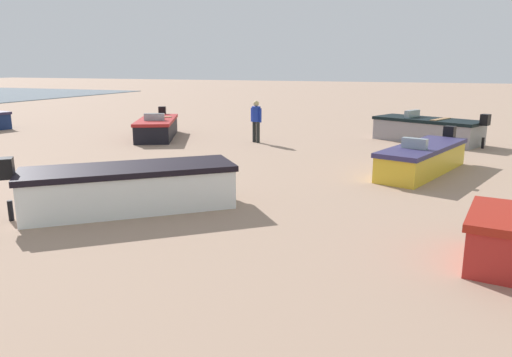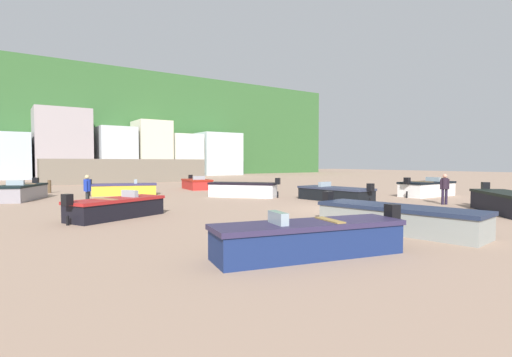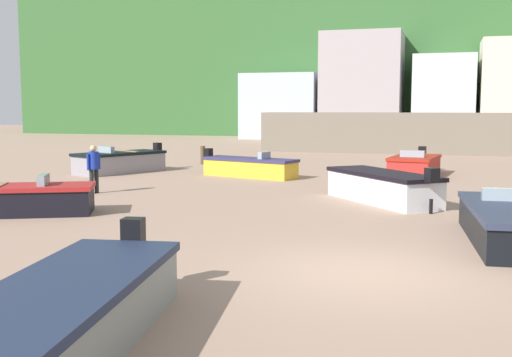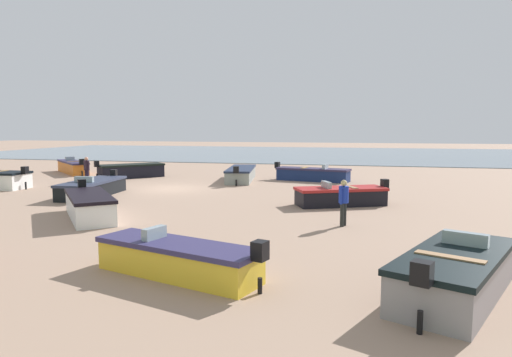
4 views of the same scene
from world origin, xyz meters
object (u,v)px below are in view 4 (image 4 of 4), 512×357
Objects in this scene: boat_grey_8 at (455,274)px; boat_grey_6 at (241,174)px; boat_navy_5 at (313,174)px; boat_black_1 at (131,171)px; boat_black_4 at (93,188)px; boat_black_0 at (341,196)px; boat_yellow_7 at (178,259)px; boat_white_9 at (89,206)px; beach_walker_distant at (344,199)px; boat_orange_10 at (73,167)px; beach_walker_foreground at (87,168)px.

boat_grey_6 is at bearing 141.51° from boat_grey_8.
boat_navy_5 is 4.61m from boat_grey_6.
boat_grey_8 is at bearing -3.41° from boat_black_1.
boat_black_4 is at bearing -36.05° from boat_navy_5.
boat_black_0 is 0.75× the size of boat_grey_6.
boat_yellow_7 is 5.97m from boat_grey_8.
boat_white_9 is (5.97, -5.57, 0.06)m from boat_yellow_7.
boat_grey_6 is at bearing 28.35° from boat_yellow_7.
beach_walker_distant is at bearing -69.57° from boat_grey_6.
boat_black_0 is at bearing 25.92° from boat_navy_5.
boat_black_0 is at bearing 129.25° from boat_grey_8.
boat_grey_6 is 1.26× the size of boat_yellow_7.
beach_walker_distant is at bearing 144.69° from boat_white_9.
beach_walker_distant reaches higher than boat_orange_10.
boat_black_1 reaches higher than boat_black_4.
boat_black_4 is 1.11× the size of boat_grey_8.
boat_navy_5 is 19.66m from boat_yellow_7.
boat_white_9 reaches higher than boat_grey_8.
boat_navy_5 reaches higher than boat_black_0.
boat_yellow_7 is at bearing 154.98° from beach_walker_foreground.
boat_yellow_7 is at bearing -7.37° from beach_walker_distant.
boat_yellow_7 is 8.16m from boat_white_9.
boat_grey_6 is at bearing 44.23° from boat_black_1.
boat_yellow_7 is (-9.09, 10.61, 0.00)m from boat_black_4.
boat_orange_10 is (8.06, -9.86, 0.06)m from boat_black_4.
boat_black_1 is at bearing -64.87° from boat_orange_10.
boat_black_1 is 7.78m from boat_grey_6.
boat_black_0 is 16.61m from boat_black_1.
boat_yellow_7 is 0.94× the size of boat_orange_10.
beach_walker_foreground reaches higher than boat_orange_10.
boat_black_1 is 0.95× the size of boat_yellow_7.
boat_navy_5 is 13.53m from beach_walker_distant.
boat_navy_5 is (2.23, -8.98, 0.01)m from boat_black_0.
boat_black_0 is 22.57m from boat_orange_10.
boat_yellow_7 reaches higher than boat_black_4.
beach_walker_distant reaches higher than boat_black_0.
boat_white_9 is 2.60× the size of beach_walker_foreground.
boat_navy_5 is at bearing 1.61° from boat_grey_6.
boat_white_9 is (6.91, 14.07, 0.05)m from boat_navy_5.
boat_black_0 is 10.46m from boat_white_9.
beach_walker_foreground is (1.09, 3.46, 0.48)m from boat_black_1.
boat_yellow_7 is 1.02× the size of boat_grey_8.
boat_orange_10 reaches higher than boat_yellow_7.
boat_black_1 is 0.84× the size of boat_navy_5.
beach_walker_foreground is 18.23m from beach_walker_distant.
beach_walker_foreground reaches higher than boat_grey_6.
beach_walker_foreground is at bearing 165.04° from boat_grey_8.
boat_grey_8 is at bearing 115.35° from boat_white_9.
beach_walker_foreground reaches higher than boat_yellow_7.
boat_black_0 is 0.89× the size of boat_orange_10.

